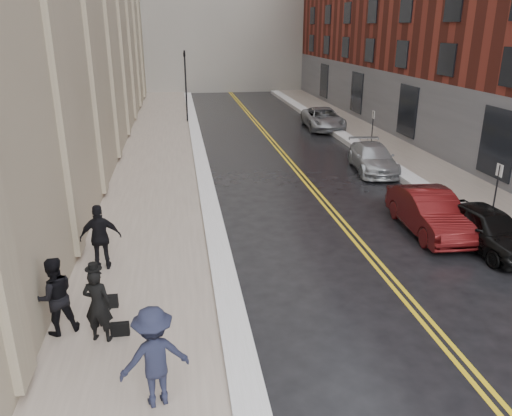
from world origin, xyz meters
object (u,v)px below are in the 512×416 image
object	(u,v)px
car_black	(487,228)
pedestrian_a	(55,296)
car_silver_near	(373,158)
car_silver_far	(323,119)
pedestrian_b	(154,357)
car_maroon	(429,212)
pedestrian_main	(98,305)
pedestrian_c	(101,237)

from	to	relation	value
car_black	pedestrian_a	xyz separation A→B (m)	(-12.59, -3.08, 0.39)
car_black	pedestrian_a	bearing A→B (deg)	-171.59
car_silver_near	car_silver_far	world-z (taller)	car_silver_far
car_black	pedestrian_b	size ratio (longest dim) A/B	2.04
pedestrian_b	car_maroon	bearing A→B (deg)	-155.74
pedestrian_main	pedestrian_b	bearing A→B (deg)	136.34
pedestrian_a	pedestrian_b	bearing A→B (deg)	107.00
car_maroon	pedestrian_c	distance (m)	10.92
car_silver_far	pedestrian_main	xyz separation A→B (m)	(-11.97, -23.84, 0.31)
pedestrian_b	pedestrian_c	bearing A→B (deg)	-88.13
car_silver_far	pedestrian_c	distance (m)	23.71
car_maroon	car_silver_far	size ratio (longest dim) A/B	0.86
car_silver_far	pedestrian_main	world-z (taller)	pedestrian_main
pedestrian_c	pedestrian_b	bearing A→B (deg)	102.64
car_maroon	car_silver_far	bearing A→B (deg)	87.62
pedestrian_main	car_silver_far	bearing A→B (deg)	-101.02
car_maroon	car_silver_far	distance (m)	18.80
car_silver_far	pedestrian_b	size ratio (longest dim) A/B	2.61
pedestrian_main	pedestrian_c	world-z (taller)	pedestrian_c
car_maroon	pedestrian_c	bearing A→B (deg)	-169.78
pedestrian_c	pedestrian_main	bearing A→B (deg)	92.66
car_black	car_maroon	world-z (taller)	car_maroon
car_maroon	pedestrian_main	bearing A→B (deg)	-151.44
pedestrian_main	pedestrian_c	bearing A→B (deg)	-67.90
car_silver_far	pedestrian_main	distance (m)	26.68
car_maroon	car_black	bearing A→B (deg)	-50.57
car_silver_far	car_silver_near	bearing A→B (deg)	-89.75
car_maroon	car_silver_near	xyz separation A→B (m)	(0.97, 7.79, -0.08)
car_black	pedestrian_a	size ratio (longest dim) A/B	2.18
car_silver_near	pedestrian_b	xyz separation A→B (m)	(-10.07, -15.11, 0.49)
car_silver_near	pedestrian_a	distance (m)	17.55
pedestrian_b	pedestrian_main	bearing A→B (deg)	-73.87
car_black	pedestrian_c	size ratio (longest dim) A/B	2.07
car_silver_far	pedestrian_b	bearing A→B (deg)	-108.90
car_silver_near	pedestrian_main	size ratio (longest dim) A/B	2.57
car_silver_near	pedestrian_b	world-z (taller)	pedestrian_b
car_maroon	car_silver_near	world-z (taller)	car_maroon
pedestrian_b	car_silver_far	bearing A→B (deg)	-126.82
car_silver_near	pedestrian_main	distance (m)	17.21
car_maroon	pedestrian_b	xyz separation A→B (m)	(-9.09, -7.32, 0.41)
car_black	pedestrian_main	xyz separation A→B (m)	(-11.59, -3.54, 0.34)
pedestrian_a	pedestrian_b	size ratio (longest dim) A/B	0.93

